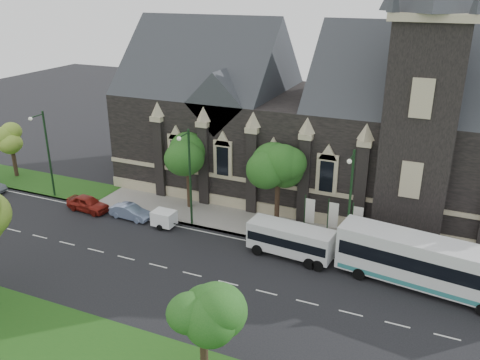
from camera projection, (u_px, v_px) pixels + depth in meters
The scene contains 18 objects.
ground at pixel (192, 274), 37.74m from camera, with size 160.00×160.00×0.00m, color black.
sidewalk at pixel (242, 222), 45.82m from camera, with size 80.00×5.00×0.15m, color gray.
museum at pixel (328, 118), 48.85m from camera, with size 40.00×17.70×29.90m.
tree_park_east at pixel (207, 313), 25.80m from camera, with size 3.40×3.40×6.28m.
tree_walk_right at pixel (281, 164), 43.54m from camera, with size 4.08×4.08×7.80m.
tree_walk_left at pixel (190, 152), 46.91m from camera, with size 3.91×3.91×7.64m.
tree_walk_far at pixel (13, 137), 55.06m from camera, with size 3.40×3.40×6.28m.
street_lamp_near at pixel (350, 199), 38.19m from camera, with size 0.36×1.88×9.00m.
street_lamp_mid at pixel (189, 173), 43.40m from camera, with size 0.36×1.88×9.00m.
street_lamp_far at pixel (47, 150), 49.34m from camera, with size 0.36×1.88×9.00m.
banner_flag_left at pixel (308, 213), 42.20m from camera, with size 0.90×0.10×4.00m.
banner_flag_center at pixel (331, 217), 41.46m from camera, with size 0.90×0.10×4.00m.
banner_flag_right at pixel (355, 221), 40.72m from camera, with size 0.90×0.10×4.00m.
tour_coach at pixel (430, 264), 35.22m from camera, with size 13.20×4.43×3.78m.
shuttle_bus at pixel (291, 239), 39.68m from camera, with size 7.01×2.93×2.64m.
box_trailer at pixel (164, 218), 44.73m from camera, with size 2.90×1.71×1.54m.
sedan at pixel (130, 212), 46.46m from camera, with size 1.41×4.05×1.33m, color #7F91B7.
car_far_red at pixel (88, 204), 47.99m from camera, with size 1.77×4.41×1.50m, color maroon.
Camera 1 is at (16.30, -28.33, 20.50)m, focal length 37.46 mm.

